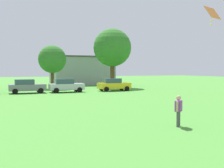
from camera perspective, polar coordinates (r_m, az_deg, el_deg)
ground_plane at (r=29.25m, az=-20.91°, el=-2.85°), size 160.00×160.00×0.00m
adult_bystander at (r=14.54m, az=13.45°, el=-4.81°), size 0.58×0.57×1.59m
kite at (r=17.79m, az=19.86°, el=13.34°), size 1.27×0.89×1.11m
parked_car_gray_1 at (r=35.22m, az=-17.07°, el=-0.42°), size 4.30×2.02×1.68m
parked_car_silver_2 at (r=35.60m, az=-9.43°, el=-0.29°), size 4.30×2.02×1.68m
parked_car_yellow_3 at (r=37.28m, az=0.32°, el=-0.10°), size 4.30×2.02×1.68m
tree_right at (r=42.65m, az=-12.13°, el=4.95°), size 4.15×4.15×6.47m
tree_far_right at (r=44.07m, az=0.07°, el=7.40°), size 5.94×5.94×9.26m
house_left at (r=53.08m, az=-6.17°, el=2.79°), size 11.51×7.12×5.33m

